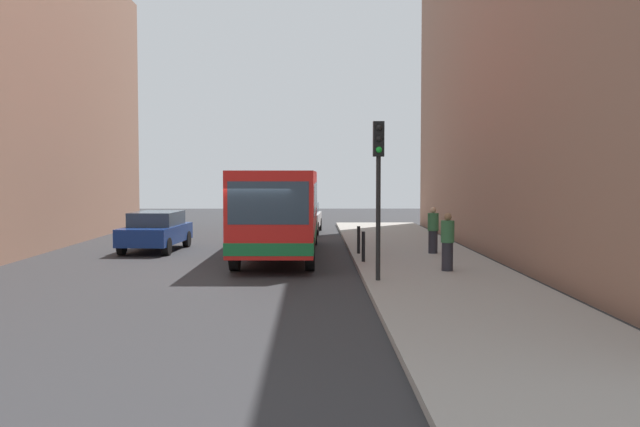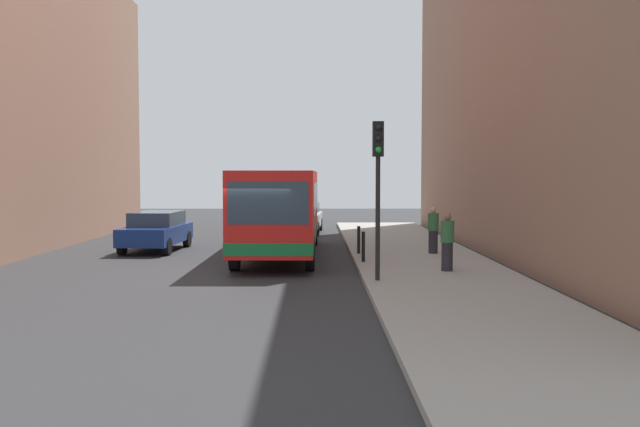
{
  "view_description": "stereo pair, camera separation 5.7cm",
  "coord_description": "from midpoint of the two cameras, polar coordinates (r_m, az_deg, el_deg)",
  "views": [
    {
      "loc": [
        1.86,
        -21.0,
        2.89
      ],
      "look_at": [
        2.1,
        2.43,
        1.62
      ],
      "focal_mm": 40.46,
      "sensor_mm": 36.0,
      "label": 1
    },
    {
      "loc": [
        1.91,
        -21.0,
        2.89
      ],
      "look_at": [
        2.1,
        2.43,
        1.62
      ],
      "focal_mm": 40.46,
      "sensor_mm": 36.0,
      "label": 2
    }
  ],
  "objects": [
    {
      "name": "ground_plane",
      "position": [
        21.29,
        -5.54,
        -4.71
      ],
      "size": [
        80.0,
        80.0,
        0.0
      ],
      "primitive_type": "plane",
      "color": "#2D2D30"
    },
    {
      "name": "sidewalk",
      "position": [
        21.48,
        9.0,
        -4.46
      ],
      "size": [
        4.4,
        40.0,
        0.15
      ],
      "primitive_type": "cube",
      "color": "#9E9991",
      "rests_on": "ground"
    },
    {
      "name": "building_right",
      "position": [
        27.34,
        20.84,
        14.46
      ],
      "size": [
        7.0,
        32.0,
        16.74
      ],
      "primitive_type": "cube",
      "color": "#936B56",
      "rests_on": "ground"
    },
    {
      "name": "bus",
      "position": [
        25.59,
        -3.09,
        0.49
      ],
      "size": [
        2.68,
        11.06,
        3.0
      ],
      "rotation": [
        0.0,
        0.0,
        3.13
      ],
      "color": "red",
      "rests_on": "ground"
    },
    {
      "name": "car_beside_bus",
      "position": [
        27.96,
        -12.75,
        -1.29
      ],
      "size": [
        2.08,
        4.5,
        1.48
      ],
      "rotation": [
        0.0,
        0.0,
        3.08
      ],
      "color": "navy",
      "rests_on": "ground"
    },
    {
      "name": "car_behind_bus",
      "position": [
        35.69,
        -1.38,
        -0.28
      ],
      "size": [
        2.06,
        4.5,
        1.48
      ],
      "rotation": [
        0.0,
        0.0,
        3.08
      ],
      "color": "silver",
      "rests_on": "ground"
    },
    {
      "name": "traffic_light",
      "position": [
        18.6,
        4.7,
        3.45
      ],
      "size": [
        0.28,
        0.33,
        4.1
      ],
      "color": "black",
      "rests_on": "sidewalk"
    },
    {
      "name": "bollard_near",
      "position": [
        22.69,
        3.52,
        -2.63
      ],
      "size": [
        0.11,
        0.11,
        0.95
      ],
      "primitive_type": "cylinder",
      "color": "black",
      "rests_on": "sidewalk"
    },
    {
      "name": "bollard_mid",
      "position": [
        25.01,
        3.15,
        -2.09
      ],
      "size": [
        0.11,
        0.11,
        0.95
      ],
      "primitive_type": "cylinder",
      "color": "black",
      "rests_on": "sidewalk"
    },
    {
      "name": "pedestrian_near_signal",
      "position": [
        20.78,
        10.11,
        -2.23
      ],
      "size": [
        0.38,
        0.38,
        1.65
      ],
      "rotation": [
        0.0,
        0.0,
        4.79
      ],
      "color": "#26262D",
      "rests_on": "sidewalk"
    },
    {
      "name": "pedestrian_mid_sidewalk",
      "position": [
        25.33,
        9.01,
        -1.32
      ],
      "size": [
        0.38,
        0.38,
        1.61
      ],
      "rotation": [
        0.0,
        0.0,
        0.51
      ],
      "color": "#26262D",
      "rests_on": "sidewalk"
    }
  ]
}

